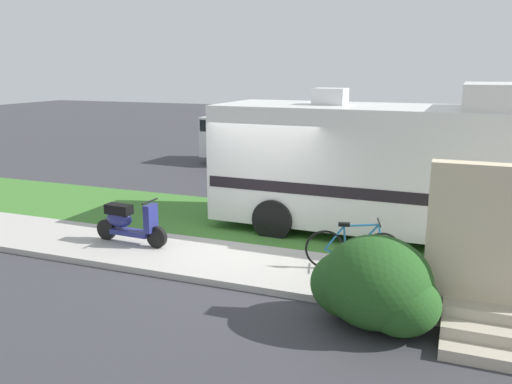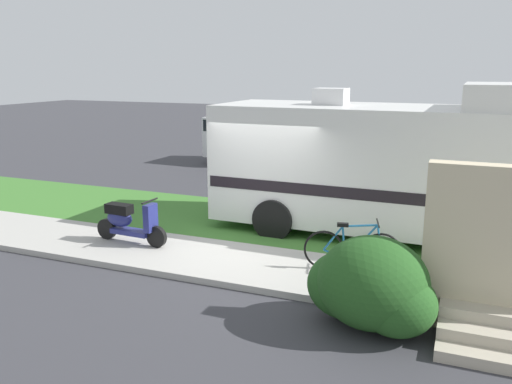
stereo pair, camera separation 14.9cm
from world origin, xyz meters
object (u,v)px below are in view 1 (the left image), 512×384
object	(u,v)px
pickup_truck_far	(257,139)
bottle_green	(506,289)
motorhome_rv	(380,164)
bicycle	(353,249)
scooter	(128,222)
pickup_truck_near	(433,164)

from	to	relation	value
pickup_truck_far	bottle_green	world-z (taller)	pickup_truck_far
motorhome_rv	bicycle	xyz separation A→B (m)	(-0.03, -2.61, -1.08)
motorhome_rv	pickup_truck_far	xyz separation A→B (m)	(-5.72, 7.37, -0.63)
bottle_green	motorhome_rv	bearing A→B (deg)	131.36
scooter	bicycle	world-z (taller)	scooter
bottle_green	bicycle	bearing A→B (deg)	175.62
pickup_truck_near	bottle_green	xyz separation A→B (m)	(1.54, -6.83, -0.76)
pickup_truck_far	scooter	bearing A→B (deg)	-83.91
motorhome_rv	pickup_truck_far	distance (m)	9.35
pickup_truck_near	pickup_truck_far	xyz separation A→B (m)	(-6.64, 3.34, -0.02)
scooter	pickup_truck_far	xyz separation A→B (m)	(-1.09, 10.19, 0.39)
bicycle	pickup_truck_far	distance (m)	11.50
bottle_green	pickup_truck_near	bearing A→B (deg)	102.74
pickup_truck_far	bicycle	bearing A→B (deg)	-60.31
motorhome_rv	bottle_green	size ratio (longest dim) A/B	28.49
pickup_truck_near	motorhome_rv	bearing A→B (deg)	-102.93
bicycle	pickup_truck_far	size ratio (longest dim) A/B	0.32
pickup_truck_near	bottle_green	world-z (taller)	pickup_truck_near
motorhome_rv	bicycle	size ratio (longest dim) A/B	4.18
pickup_truck_near	scooter	bearing A→B (deg)	-129.04
motorhome_rv	scooter	bearing A→B (deg)	-148.63
scooter	pickup_truck_near	size ratio (longest dim) A/B	0.32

